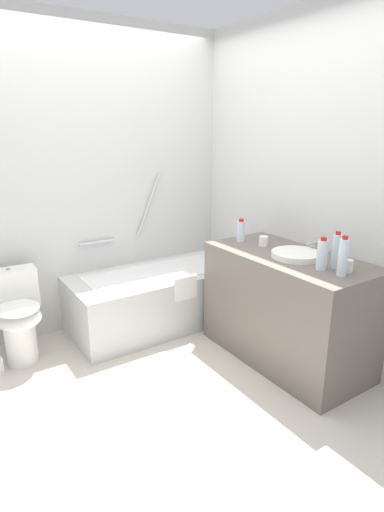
% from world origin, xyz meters
% --- Properties ---
extents(ground_plane, '(3.71, 3.71, 0.00)m').
position_xyz_m(ground_plane, '(0.00, 0.00, 0.00)').
color(ground_plane, beige).
extents(wall_back_tiled, '(3.11, 0.10, 2.58)m').
position_xyz_m(wall_back_tiled, '(0.00, 1.27, 1.29)').
color(wall_back_tiled, silver).
rests_on(wall_back_tiled, ground_plane).
extents(wall_right_mirror, '(0.10, 2.83, 2.58)m').
position_xyz_m(wall_right_mirror, '(1.41, 0.00, 1.29)').
color(wall_right_mirror, silver).
rests_on(wall_right_mirror, ground_plane).
extents(bathtub, '(1.57, 0.72, 1.33)m').
position_xyz_m(bathtub, '(0.53, 0.86, 0.27)').
color(bathtub, silver).
rests_on(bathtub, ground_plane).
extents(toilet, '(0.39, 0.54, 0.70)m').
position_xyz_m(toilet, '(-0.67, 0.91, 0.38)').
color(toilet, white).
rests_on(toilet, ground_plane).
extents(vanity_counter, '(0.63, 1.27, 0.84)m').
position_xyz_m(vanity_counter, '(1.04, -0.19, 0.42)').
color(vanity_counter, '#6B6056').
rests_on(vanity_counter, ground_plane).
extents(sink_basin, '(0.35, 0.35, 0.04)m').
position_xyz_m(sink_basin, '(1.03, -0.26, 0.86)').
color(sink_basin, white).
rests_on(sink_basin, vanity_counter).
extents(sink_faucet, '(0.12, 0.15, 0.09)m').
position_xyz_m(sink_faucet, '(1.23, -0.26, 0.87)').
color(sink_faucet, '#ACACB1').
rests_on(sink_faucet, vanity_counter).
extents(water_bottle_0, '(0.06, 0.06, 0.26)m').
position_xyz_m(water_bottle_0, '(0.98, -0.68, 0.96)').
color(water_bottle_0, silver).
rests_on(water_bottle_0, vanity_counter).
extents(water_bottle_1, '(0.07, 0.07, 0.19)m').
position_xyz_m(water_bottle_1, '(0.99, 0.30, 0.92)').
color(water_bottle_1, silver).
rests_on(water_bottle_1, vanity_counter).
extents(water_bottle_2, '(0.06, 0.06, 0.25)m').
position_xyz_m(water_bottle_2, '(1.07, -0.56, 0.95)').
color(water_bottle_2, silver).
rests_on(water_bottle_2, vanity_counter).
extents(water_bottle_3, '(0.07, 0.07, 0.22)m').
position_xyz_m(water_bottle_3, '(0.97, -0.53, 0.94)').
color(water_bottle_3, silver).
rests_on(water_bottle_3, vanity_counter).
extents(drinking_glass_0, '(0.07, 0.07, 0.08)m').
position_xyz_m(drinking_glass_0, '(1.05, 0.10, 0.87)').
color(drinking_glass_0, white).
rests_on(drinking_glass_0, vanity_counter).
extents(drinking_glass_1, '(0.06, 0.06, 0.08)m').
position_xyz_m(drinking_glass_1, '(1.07, -0.66, 0.88)').
color(drinking_glass_1, white).
rests_on(drinking_glass_1, vanity_counter).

